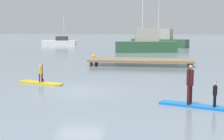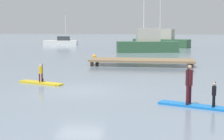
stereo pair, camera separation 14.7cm
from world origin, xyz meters
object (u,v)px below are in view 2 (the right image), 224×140
(paddler_adult, at_px, (189,82))
(fishing_boat_green_midground, at_px, (148,44))
(paddleboard_far, at_px, (195,106))
(motor_boat_small_navy, at_px, (61,42))
(paddler_child_solo, at_px, (41,72))
(paddleboard_near, at_px, (41,83))
(mooring_buoy_near, at_px, (94,56))
(fishing_boat_white_large, at_px, (162,41))
(paddler_child_front, at_px, (214,93))

(paddler_adult, xyz_separation_m, fishing_boat_green_midground, (-3.43, 30.32, -0.00))
(paddleboard_far, xyz_separation_m, motor_boat_small_navy, (-20.12, 45.56, 0.52))
(paddler_child_solo, xyz_separation_m, fishing_boat_green_midground, (5.03, 25.64, 0.38))
(paddleboard_near, relative_size, mooring_buoy_near, 7.12)
(paddler_child_solo, relative_size, fishing_boat_white_large, 0.12)
(paddleboard_near, bearing_deg, motor_boat_small_navy, 105.58)
(fishing_boat_green_midground, bearing_deg, mooring_buoy_near, -119.09)
(paddleboard_near, xyz_separation_m, paddleboard_far, (8.76, -4.77, 0.00))
(paddler_adult, height_order, paddler_child_front, paddler_adult)
(paddleboard_far, relative_size, fishing_boat_white_large, 0.34)
(fishing_boat_green_midground, distance_m, motor_boat_small_navy, 22.32)
(motor_boat_small_navy, height_order, mooring_buoy_near, motor_boat_small_navy)
(motor_boat_small_navy, relative_size, mooring_buoy_near, 14.50)
(paddler_child_solo, relative_size, mooring_buoy_near, 2.61)
(paddler_child_solo, relative_size, paddler_child_front, 1.05)
(mooring_buoy_near, bearing_deg, motor_boat_small_navy, 114.74)
(paddler_adult, relative_size, fishing_boat_green_midground, 0.22)
(paddleboard_far, height_order, paddler_child_front, paddler_child_front)
(fishing_boat_white_large, bearing_deg, mooring_buoy_near, -108.53)
(fishing_boat_green_midground, bearing_deg, paddleboard_near, -101.10)
(paddleboard_near, bearing_deg, fishing_boat_green_midground, 78.90)
(paddleboard_near, distance_m, paddler_child_front, 10.75)
(paddler_adult, distance_m, paddler_child_front, 1.16)
(paddler_child_front, bearing_deg, paddler_child_solo, 151.99)
(paddler_child_front, distance_m, fishing_boat_green_midground, 31.01)
(motor_boat_small_navy, bearing_deg, fishing_boat_green_midground, -42.70)
(mooring_buoy_near, bearing_deg, paddler_adult, -67.80)
(paddler_child_solo, height_order, fishing_boat_green_midground, fishing_boat_green_midground)
(paddler_child_solo, height_order, paddler_child_front, paddler_child_solo)
(fishing_boat_green_midground, relative_size, motor_boat_small_navy, 1.32)
(paddler_child_front, bearing_deg, paddler_adult, 160.36)
(paddler_child_front, height_order, fishing_boat_green_midground, fishing_boat_green_midground)
(fishing_boat_white_large, distance_m, fishing_boat_green_midground, 11.32)
(mooring_buoy_near, bearing_deg, paddler_child_front, -65.83)
(fishing_boat_green_midground, xyz_separation_m, motor_boat_small_navy, (-16.40, 15.13, -0.52))
(paddleboard_far, bearing_deg, motor_boat_small_navy, 113.83)
(paddleboard_far, relative_size, paddler_child_front, 3.06)
(mooring_buoy_near, bearing_deg, paddler_child_solo, -89.56)
(paddleboard_near, relative_size, fishing_boat_green_midground, 0.37)
(paddler_child_front, xyz_separation_m, motor_boat_small_navy, (-20.85, 45.82, -0.10))
(paddleboard_far, height_order, motor_boat_small_navy, motor_boat_small_navy)
(fishing_boat_green_midground, bearing_deg, motor_boat_small_navy, 137.30)
(paddleboard_near, bearing_deg, fishing_boat_white_large, 79.64)
(paddleboard_near, bearing_deg, paddler_adult, -28.88)
(paddler_child_front, bearing_deg, paddleboard_near, 152.05)
(paddler_child_solo, xyz_separation_m, paddler_child_front, (9.48, -5.04, -0.04))
(paddler_child_front, height_order, fishing_boat_white_large, fishing_boat_white_large)
(paddleboard_near, distance_m, fishing_boat_white_large, 37.47)
(paddleboard_far, bearing_deg, paddler_child_front, -19.67)
(paddler_child_solo, relative_size, motor_boat_small_navy, 0.18)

